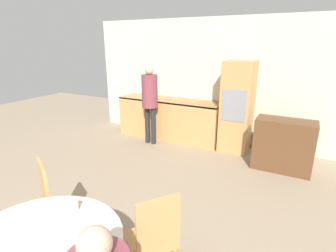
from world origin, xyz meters
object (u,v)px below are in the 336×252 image
at_px(oven_unit, 237,107).
at_px(sideboard, 283,145).
at_px(chair_far_left, 37,204).
at_px(person_standing, 150,96).
at_px(cup, 75,205).
at_px(chair_far_right, 154,237).

xyz_separation_m(oven_unit, sideboard, (0.94, -0.52, -0.45)).
xyz_separation_m(chair_far_left, person_standing, (-0.58, 3.15, 0.50)).
bearing_deg(chair_far_left, cup, 21.35).
height_order(oven_unit, sideboard, oven_unit).
bearing_deg(cup, sideboard, 66.56).
bearing_deg(person_standing, cup, -69.00).
bearing_deg(person_standing, oven_unit, 16.75).
distance_m(oven_unit, cup, 3.78).
bearing_deg(chair_far_right, sideboard, -158.27).
distance_m(chair_far_left, cup, 0.71).
bearing_deg(chair_far_left, person_standing, 129.21).
xyz_separation_m(oven_unit, chair_far_left, (-1.12, -3.66, -0.36)).
bearing_deg(cup, chair_far_left, 172.57).
bearing_deg(person_standing, chair_far_right, -57.82).
bearing_deg(person_standing, sideboard, -0.09).
relative_size(chair_far_left, chair_far_right, 1.00).
bearing_deg(sideboard, person_standing, 179.91).
relative_size(sideboard, chair_far_right, 0.98).
xyz_separation_m(chair_far_left, chair_far_right, (1.31, 0.15, 0.00)).
height_order(oven_unit, chair_far_left, oven_unit).
relative_size(chair_far_right, cup, 10.38).
relative_size(chair_far_left, person_standing, 0.58).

